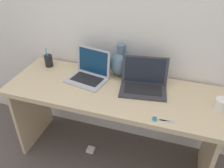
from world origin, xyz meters
name	(u,v)px	position (x,y,z in m)	size (l,w,h in m)	color
ground_plane	(112,154)	(0.00, 0.00, 0.00)	(6.00, 6.00, 0.00)	#564C47
back_wall	(125,20)	(0.00, 0.34, 1.20)	(4.40, 0.04, 2.40)	silver
desk	(112,105)	(0.00, 0.00, 0.60)	(1.68, 0.61, 0.76)	#D1B78C
laptop_left	(90,71)	(-0.23, 0.10, 0.82)	(0.35, 0.29, 0.24)	#B2B2B7
laptop_right	(144,81)	(0.23, 0.10, 0.82)	(0.39, 0.30, 0.24)	#333338
green_vase	(121,63)	(0.00, 0.24, 0.87)	(0.19, 0.19, 0.28)	slate
coffee_mug	(221,104)	(0.79, 0.00, 0.80)	(0.13, 0.09, 0.09)	white
pen_cup	(49,61)	(-0.66, 0.18, 0.81)	(0.07, 0.07, 0.17)	black
scissors	(159,120)	(0.40, -0.24, 0.76)	(0.15, 0.05, 0.01)	#B7B7BC
power_brick	(91,150)	(-0.21, -0.02, 0.01)	(0.07, 0.07, 0.03)	white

